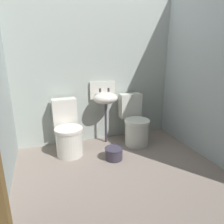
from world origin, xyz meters
name	(u,v)px	position (x,y,z in m)	size (l,w,h in m)	color
ground_plane	(118,171)	(0.00, 0.00, -0.04)	(2.96, 2.45, 0.08)	gray
wall_back	(95,70)	(0.00, 1.08, 1.17)	(2.96, 0.10, 2.35)	#A7B1A9
wall_right	(207,73)	(1.33, 0.10, 1.17)	(0.10, 2.25, 2.35)	#A5B1B0
toilet_left	(68,132)	(-0.54, 0.67, 0.32)	(0.42, 0.61, 0.78)	silver
toilet_right	(135,124)	(0.54, 0.67, 0.32)	(0.41, 0.60, 0.78)	silver
sink	(105,98)	(0.09, 0.86, 0.75)	(0.42, 0.35, 0.99)	#3A3442
bucket	(114,153)	(0.03, 0.26, 0.09)	(0.26, 0.26, 0.17)	#3A3442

